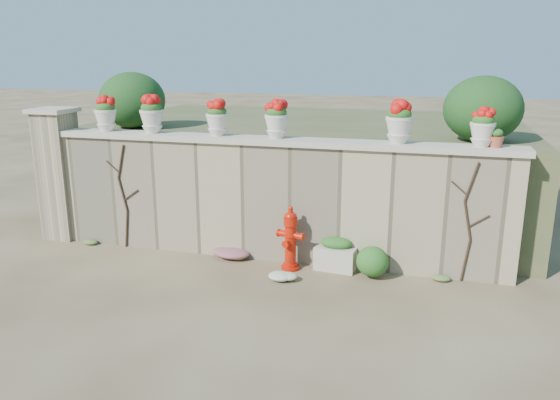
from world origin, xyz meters
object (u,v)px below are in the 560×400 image
(fire_hydrant, at_px, (290,238))
(urn_pot_0, at_px, (106,114))
(planter_box, at_px, (336,254))
(terracotta_pot, at_px, (496,139))

(fire_hydrant, distance_m, urn_pot_0, 4.03)
(planter_box, height_order, terracotta_pot, terracotta_pot)
(fire_hydrant, xyz_separation_m, terracotta_pot, (3.03, 0.45, 1.68))
(planter_box, bearing_deg, fire_hydrant, -157.90)
(planter_box, distance_m, terracotta_pot, 3.04)
(terracotta_pot, bearing_deg, planter_box, -173.81)
(urn_pot_0, bearing_deg, fire_hydrant, -7.31)
(urn_pot_0, bearing_deg, terracotta_pot, -0.00)
(urn_pot_0, bearing_deg, planter_box, -3.35)
(fire_hydrant, distance_m, terracotta_pot, 3.50)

